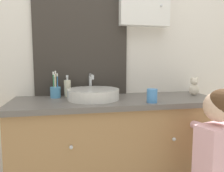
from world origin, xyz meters
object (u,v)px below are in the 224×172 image
object	(u,v)px
sink_basin	(94,94)
child_figure	(215,161)
drinking_cup	(152,96)
teddy_bear	(194,87)
soap_dispenser	(67,88)
toothbrush_holder	(55,91)

from	to	relation	value
sink_basin	child_figure	size ratio (longest dim) A/B	0.43
sink_basin	drinking_cup	xyz separation A→B (m)	(0.36, -0.20, 0.00)
teddy_bear	soap_dispenser	bearing A→B (deg)	172.75
teddy_bear	drinking_cup	bearing A→B (deg)	-153.61
sink_basin	drinking_cup	size ratio (longest dim) A/B	4.65
toothbrush_holder	sink_basin	bearing A→B (deg)	-23.38
sink_basin	soap_dispenser	xyz separation A→B (m)	(-0.18, 0.14, 0.03)
toothbrush_holder	drinking_cup	distance (m)	0.70
toothbrush_holder	teddy_bear	bearing A→B (deg)	-5.14
soap_dispenser	teddy_bear	distance (m)	0.99
child_figure	drinking_cup	size ratio (longest dim) A/B	10.77
drinking_cup	teddy_bear	bearing A→B (deg)	26.39
sink_basin	drinking_cup	distance (m)	0.41
sink_basin	teddy_bear	bearing A→B (deg)	1.44
sink_basin	soap_dispenser	world-z (taller)	sink_basin
drinking_cup	soap_dispenser	bearing A→B (deg)	147.83
drinking_cup	toothbrush_holder	bearing A→B (deg)	153.61
soap_dispenser	teddy_bear	bearing A→B (deg)	-7.25
toothbrush_holder	drinking_cup	bearing A→B (deg)	-26.39
sink_basin	drinking_cup	world-z (taller)	sink_basin
child_figure	drinking_cup	distance (m)	0.52
soap_dispenser	toothbrush_holder	bearing A→B (deg)	-161.88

